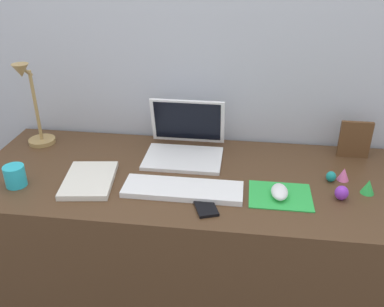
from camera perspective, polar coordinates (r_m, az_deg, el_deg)
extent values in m
cube|color=#B2B7C1|center=(1.83, 2.50, 3.37)|extent=(2.88, 0.05, 1.54)
cube|color=#4C331E|center=(1.75, 1.11, -13.56)|extent=(1.68, 0.63, 0.74)
cube|color=white|center=(1.63, -1.22, -0.68)|extent=(0.30, 0.21, 0.01)
cube|color=white|center=(1.70, -0.60, 4.44)|extent=(0.30, 0.06, 0.20)
cube|color=black|center=(1.70, -0.63, 4.41)|extent=(0.27, 0.04, 0.17)
cube|color=white|center=(1.43, -1.26, -4.92)|extent=(0.41, 0.13, 0.02)
cube|color=green|center=(1.45, 11.95, -5.66)|extent=(0.21, 0.17, 0.00)
ellipsoid|color=white|center=(1.43, 11.87, -5.15)|extent=(0.06, 0.10, 0.03)
cube|color=black|center=(1.36, 1.73, -7.05)|extent=(0.10, 0.14, 0.01)
cylinder|color=#A5844C|center=(1.88, -19.80, 1.64)|extent=(0.11, 0.11, 0.02)
cylinder|color=#A5844C|center=(1.82, -20.58, 6.10)|extent=(0.01, 0.01, 0.30)
cylinder|color=#A5844C|center=(1.75, -21.85, 10.50)|extent=(0.01, 0.09, 0.07)
cone|color=#A5844C|center=(1.72, -22.34, 10.45)|extent=(0.06, 0.06, 0.05)
cube|color=silver|center=(1.53, -13.88, -3.53)|extent=(0.20, 0.26, 0.02)
cube|color=brown|center=(1.75, 21.37, 1.78)|extent=(0.12, 0.02, 0.15)
cylinder|color=#28B7CC|center=(1.58, -23.03, -2.85)|extent=(0.07, 0.07, 0.08)
ellipsoid|color=purple|center=(1.47, 19.76, -5.08)|extent=(0.04, 0.04, 0.05)
ellipsoid|color=teal|center=(1.57, 18.47, -3.00)|extent=(0.03, 0.03, 0.04)
cone|color=green|center=(1.54, 22.95, -4.20)|extent=(0.05, 0.05, 0.05)
cone|color=pink|center=(1.59, 20.01, -2.68)|extent=(0.04, 0.04, 0.05)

